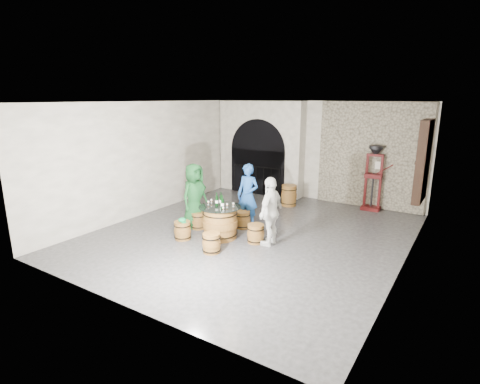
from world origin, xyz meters
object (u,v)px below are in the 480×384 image
Objects in this scene: barrel_stool_left at (198,220)px; barrel_stool_near_right at (212,243)px; person_white at (271,211)px; wine_bottle_left at (217,200)px; barrel_stool_near_left at (183,230)px; person_blue at (248,195)px; barrel_stool_far at (242,220)px; barrel_stool_right at (256,234)px; wine_bottle_right at (221,200)px; side_barrel at (289,195)px; corking_press at (374,173)px; wine_bottle_center at (222,203)px; barrel_table at (220,222)px; person_green at (195,196)px.

barrel_stool_near_right is (1.23, -1.07, 0.00)m from barrel_stool_left.
person_white reaches higher than wine_bottle_left.
person_blue is at bearing 64.92° from barrel_stool_near_left.
wine_bottle_left is (-0.46, 0.85, 0.70)m from barrel_stool_near_right.
person_blue is 1.43m from person_white.
barrel_stool_right is (0.81, -0.71, 0.00)m from barrel_stool_far.
wine_bottle_right reaches higher than side_barrel.
wine_bottle_left is at bearing -16.52° from barrel_stool_left.
person_blue reaches higher than barrel_stool_near_right.
side_barrel is 2.60m from corking_press.
wine_bottle_center is at bearing -85.45° from barrel_stool_far.
barrel_stool_left is 1.06m from wine_bottle_left.
wine_bottle_left is (-0.99, -0.17, 0.70)m from barrel_stool_right.
barrel_stool_left is at bearing 163.48° from wine_bottle_left.
barrel_stool_near_right is 1.51m from person_white.
wine_bottle_center is 0.17× the size of corking_press.
corking_press is (1.61, 4.16, 0.91)m from barrel_stool_right.
side_barrel reaches higher than barrel_stool_near_left.
barrel_stool_far is 1.36× the size of wine_bottle_center.
corking_press is (2.13, 5.19, 0.91)m from barrel_stool_near_right.
barrel_stool_near_right is 1.36× the size of wine_bottle_right.
person_white reaches higher than barrel_table.
person_green is at bearing -150.16° from barrel_stool_far.
wine_bottle_left is at bearing -101.75° from person_green.
barrel_stool_far is 0.65m from person_blue.
barrel_stool_right is 0.28× the size of person_white.
person_blue is at bearing 85.60° from barrel_table.
corking_press reaches higher than person_blue.
barrel_table is 1.22m from person_blue.
barrel_stool_near_right is 1.87m from person_green.
wine_bottle_center and wine_bottle_right have the same top height.
person_white is at bearing 23.25° from barrel_stool_near_left.
barrel_stool_near_left is 1.36× the size of wine_bottle_center.
barrel_stool_left is 1.14m from barrel_stool_far.
barrel_stool_left is at bearing 170.24° from wine_bottle_right.
wine_bottle_left is at bearing 118.61° from barrel_stool_near_right.
person_blue reaches higher than side_barrel.
barrel_stool_left is 1.44m from person_blue.
barrel_stool_far is at bearing 85.60° from barrel_table.
barrel_stool_right is 1.76m from barrel_stool_near_left.
person_green is 5.19× the size of wine_bottle_center.
wine_bottle_right reaches higher than barrel_stool_near_left.
wine_bottle_left is at bearing 44.01° from barrel_stool_near_left.
barrel_stool_right is 1.06m from wine_bottle_center.
wine_bottle_center is 5.04m from corking_press.
wine_bottle_right reaches higher than barrel_stool_near_right.
person_green reaches higher than barrel_stool_left.
barrel_stool_left and barrel_stool_far have the same top height.
barrel_stool_near_left is at bearing -78.62° from barrel_stool_left.
barrel_stool_near_right is at bearing -73.93° from wine_bottle_center.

